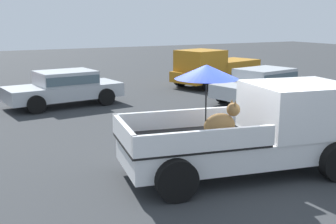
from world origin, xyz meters
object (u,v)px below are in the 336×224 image
(parked_sedan_near, at_px, (64,86))
(parked_sedan_far, at_px, (263,83))
(pickup_truck_far, at_px, (214,68))
(pickup_truck_main, at_px, (259,128))

(parked_sedan_near, distance_m, parked_sedan_far, 7.79)
(pickup_truck_far, distance_m, parked_sedan_far, 4.49)
(pickup_truck_main, relative_size, parked_sedan_near, 1.19)
(pickup_truck_far, height_order, parked_sedan_near, pickup_truck_far)
(pickup_truck_main, height_order, pickup_truck_far, pickup_truck_main)
(parked_sedan_far, bearing_deg, pickup_truck_far, -109.17)
(pickup_truck_far, bearing_deg, pickup_truck_main, 46.42)
(pickup_truck_far, bearing_deg, parked_sedan_far, 67.67)
(pickup_truck_far, relative_size, parked_sedan_near, 1.14)
(pickup_truck_main, xyz_separation_m, parked_sedan_far, (5.43, 6.27, -0.24))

